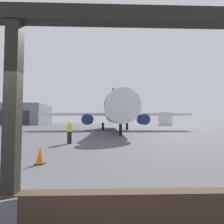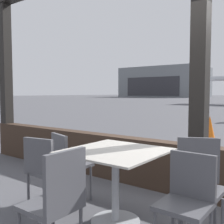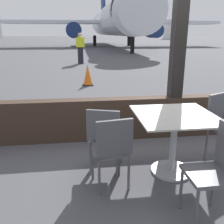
{
  "view_description": "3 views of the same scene",
  "coord_description": "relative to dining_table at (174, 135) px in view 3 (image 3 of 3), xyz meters",
  "views": [
    {
      "loc": [
        1.43,
        -2.7,
        1.76
      ],
      "look_at": [
        1.96,
        14.22,
        2.65
      ],
      "focal_mm": 28.01,
      "sensor_mm": 36.0,
      "label": 1
    },
    {
      "loc": [
        1.22,
        -3.47,
        1.38
      ],
      "look_at": [
        -1.22,
        -0.23,
        1.09
      ],
      "focal_mm": 43.96,
      "sensor_mm": 36.0,
      "label": 2
    },
    {
      "loc": [
        -1.58,
        -3.97,
        1.72
      ],
      "look_at": [
        -1.12,
        -0.43,
        0.6
      ],
      "focal_mm": 40.34,
      "sensor_mm": 36.0,
      "label": 3
    }
  ],
  "objects": [
    {
      "name": "cafe_chair_window_right",
      "position": [
        0.79,
        0.27,
        0.05
      ],
      "size": [
        0.51,
        0.51,
        0.94
      ],
      "color": "#4C4C51",
      "rests_on": "ground"
    },
    {
      "name": "cafe_chair_window_left",
      "position": [
        0.08,
        -0.88,
        0.06
      ],
      "size": [
        0.4,
        0.4,
        0.95
      ],
      "color": "#4C4C51",
      "rests_on": "ground"
    },
    {
      "name": "cafe_chair_aisle_right",
      "position": [
        -0.81,
        -0.27,
        0.01
      ],
      "size": [
        0.44,
        0.44,
        0.87
      ],
      "color": "#4C4C51",
      "rests_on": "ground"
    },
    {
      "name": "ground_plane",
      "position": [
        0.45,
        41.2,
        -0.51
      ],
      "size": [
        220.0,
        220.0,
        0.0
      ],
      "primitive_type": "plane",
      "color": "#4C4C51"
    },
    {
      "name": "dining_table",
      "position": [
        0.0,
        0.0,
        0.0
      ],
      "size": [
        0.95,
        0.95,
        0.78
      ],
      "color": "#ADA89E",
      "rests_on": "ground"
    },
    {
      "name": "traffic_cone",
      "position": [
        -0.85,
        5.83,
        -0.17
      ],
      "size": [
        0.36,
        0.36,
        0.71
      ],
      "color": "orange",
      "rests_on": "ground"
    },
    {
      "name": "cafe_chair_side_extra",
      "position": [
        -0.85,
        0.11,
        0.01
      ],
      "size": [
        0.48,
        0.48,
        0.86
      ],
      "color": "#4C4C51",
      "rests_on": "ground"
    },
    {
      "name": "window_frame",
      "position": [
        0.45,
        1.2,
        0.71
      ],
      "size": [
        8.9,
        0.24,
        3.55
      ],
      "color": "#38281E",
      "rests_on": "ground"
    },
    {
      "name": "ground_crew_worker",
      "position": [
        -1.02,
        12.32,
        0.39
      ],
      "size": [
        0.49,
        0.35,
        1.74
      ],
      "color": "black",
      "rests_on": "ground"
    },
    {
      "name": "fuel_storage_tank",
      "position": [
        27.21,
        73.05,
        2.24
      ],
      "size": [
        6.11,
        6.11,
        5.5
      ],
      "primitive_type": "cylinder",
      "color": "white",
      "rests_on": "ground"
    },
    {
      "name": "airplane",
      "position": [
        3.56,
        31.41,
        2.84
      ],
      "size": [
        28.03,
        31.56,
        10.3
      ],
      "color": "silver",
      "rests_on": "ground"
    }
  ]
}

